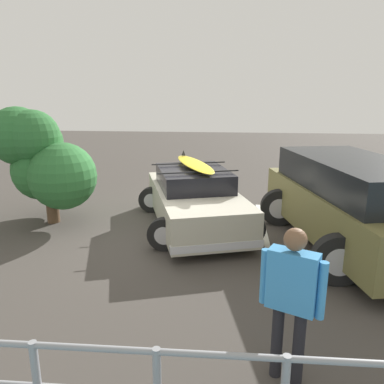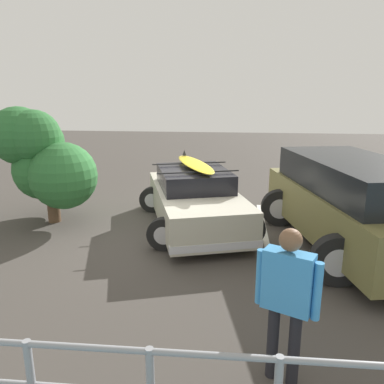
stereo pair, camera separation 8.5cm
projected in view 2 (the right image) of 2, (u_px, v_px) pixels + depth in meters
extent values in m
cube|color=#423D38|center=(168.00, 231.00, 8.20)|extent=(44.00, 44.00, 0.02)
cube|color=silver|center=(264.00, 228.00, 8.35)|extent=(0.12, 3.67, 0.00)
cube|color=#B7B29E|center=(195.00, 204.00, 8.39)|extent=(2.79, 4.28, 0.70)
cube|color=black|center=(194.00, 178.00, 8.40)|extent=(1.98, 2.25, 0.41)
cube|color=silver|center=(217.00, 246.00, 6.61)|extent=(1.66, 0.61, 0.14)
cube|color=silver|center=(181.00, 192.00, 10.29)|extent=(1.66, 0.61, 0.14)
cylinder|color=black|center=(249.00, 228.00, 7.44)|extent=(0.64, 0.18, 0.64)
cylinder|color=#B7B7BC|center=(249.00, 228.00, 7.44)|extent=(0.35, 0.19, 0.35)
cylinder|color=black|center=(164.00, 234.00, 7.12)|extent=(0.64, 0.18, 0.64)
cylinder|color=#B7B7BC|center=(164.00, 234.00, 7.12)|extent=(0.35, 0.19, 0.35)
cylinder|color=black|center=(218.00, 196.00, 9.77)|extent=(0.64, 0.18, 0.64)
cylinder|color=#B7B7BC|center=(218.00, 196.00, 9.77)|extent=(0.35, 0.19, 0.35)
cylinder|color=black|center=(152.00, 200.00, 9.45)|extent=(0.64, 0.18, 0.64)
cylinder|color=#B7B7BC|center=(152.00, 200.00, 9.45)|extent=(0.35, 0.19, 0.35)
cylinder|color=black|center=(199.00, 172.00, 7.85)|extent=(1.69, 0.56, 0.03)
cylinder|color=black|center=(189.00, 163.00, 8.84)|extent=(1.69, 0.56, 0.03)
ellipsoid|color=yellow|center=(195.00, 164.00, 8.43)|extent=(1.34, 2.38, 0.09)
cone|color=black|center=(184.00, 153.00, 9.29)|extent=(0.10, 0.10, 0.14)
cube|color=brown|center=(351.00, 213.00, 7.14)|extent=(2.74, 4.92, 0.88)
cube|color=black|center=(355.00, 175.00, 6.96)|extent=(2.38, 3.89, 0.59)
cylinder|color=black|center=(303.00, 180.00, 9.45)|extent=(0.76, 0.33, 0.74)
cylinder|color=black|center=(337.00, 260.00, 5.79)|extent=(0.82, 0.22, 0.82)
cylinder|color=#B7B7BC|center=(337.00, 260.00, 5.79)|extent=(0.45, 0.23, 0.45)
cylinder|color=black|center=(357.00, 205.00, 8.65)|extent=(0.82, 0.22, 0.82)
cylinder|color=#B7B7BC|center=(357.00, 205.00, 8.65)|extent=(0.45, 0.23, 0.45)
cylinder|color=black|center=(279.00, 208.00, 8.47)|extent=(0.82, 0.22, 0.82)
cylinder|color=#B7B7BC|center=(279.00, 208.00, 8.47)|extent=(0.45, 0.23, 0.45)
cylinder|color=black|center=(294.00, 349.00, 3.78)|extent=(0.12, 0.12, 0.83)
cylinder|color=black|center=(273.00, 342.00, 3.89)|extent=(0.12, 0.12, 0.83)
cube|color=#3D8ED1|center=(288.00, 281.00, 3.65)|extent=(0.52, 0.38, 0.62)
sphere|color=brown|center=(291.00, 240.00, 3.54)|extent=(0.22, 0.22, 0.22)
cylinder|color=#3D8ED1|center=(317.00, 291.00, 3.51)|extent=(0.09, 0.09, 0.59)
cylinder|color=#3D8ED1|center=(260.00, 277.00, 3.80)|extent=(0.09, 0.09, 0.59)
cylinder|color=gray|center=(87.00, 347.00, 3.01)|extent=(7.15, 0.22, 0.06)
cylinder|color=brown|center=(54.00, 209.00, 8.73)|extent=(0.28, 0.28, 0.62)
sphere|color=#2D6B33|center=(34.00, 136.00, 8.14)|extent=(1.16, 1.16, 1.16)
sphere|color=#2D6B33|center=(64.00, 176.00, 8.22)|extent=(1.48, 1.48, 1.48)
sphere|color=#2D6B33|center=(43.00, 170.00, 8.51)|extent=(1.33, 1.33, 1.33)
sphere|color=#2D6B33|center=(40.00, 142.00, 8.75)|extent=(1.13, 1.13, 1.13)
sphere|color=#2D6B33|center=(53.00, 176.00, 9.06)|extent=(1.31, 1.31, 1.31)
sphere|color=#2D6B33|center=(20.00, 136.00, 8.20)|extent=(1.27, 1.27, 1.27)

